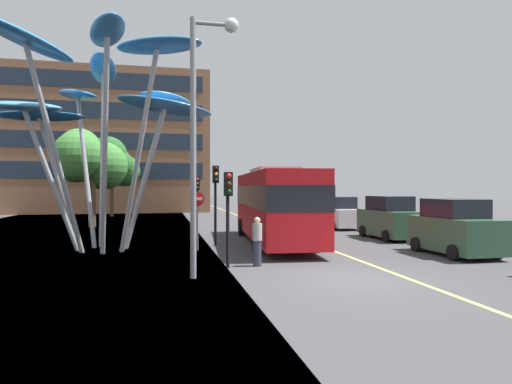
{
  "coord_description": "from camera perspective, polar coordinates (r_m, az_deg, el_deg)",
  "views": [
    {
      "loc": [
        -5.44,
        -12.48,
        2.72
      ],
      "look_at": [
        -1.29,
        7.15,
        2.5
      ],
      "focal_mm": 31.37,
      "sensor_mm": 36.0,
      "label": 1
    }
  ],
  "objects": [
    {
      "name": "tree_pavement_near",
      "position": [
        32.84,
        -20.86,
        3.93
      ],
      "size": [
        4.87,
        4.48,
        6.74
      ],
      "color": "brown",
      "rests_on": "ground"
    },
    {
      "name": "backdrop_building",
      "position": [
        54.64,
        -20.78,
        5.75
      ],
      "size": [
        26.85,
        12.08,
        15.27
      ],
      "color": "brown",
      "rests_on": "ground"
    },
    {
      "name": "street_lamp",
      "position": [
        13.62,
        -6.72,
        10.05
      ],
      "size": [
        1.46,
        0.44,
        7.82
      ],
      "color": "gray",
      "rests_on": "ground"
    },
    {
      "name": "traffic_light_island_mid",
      "position": [
        26.84,
        -7.51,
        -0.02
      ],
      "size": [
        0.28,
        0.42,
        3.32
      ],
      "color": "black",
      "rests_on": "ground"
    },
    {
      "name": "leaf_sculpture",
      "position": [
        20.81,
        -19.29,
        12.03
      ],
      "size": [
        9.71,
        10.36,
        9.03
      ],
      "color": "#9EA0A5",
      "rests_on": "ground"
    },
    {
      "name": "ground",
      "position": [
        13.64,
        8.82,
        -11.09
      ],
      "size": [
        120.0,
        240.0,
        0.1
      ],
      "color": "#424244"
    },
    {
      "name": "car_parked_far",
      "position": [
        24.56,
        16.65,
        -3.29
      ],
      "size": [
        1.97,
        4.2,
        2.25
      ],
      "color": "#2D5138",
      "rests_on": "ground"
    },
    {
      "name": "pedestrian",
      "position": [
        15.45,
        0.15,
        -6.33
      ],
      "size": [
        0.34,
        0.34,
        1.69
      ],
      "color": "#2D3342",
      "rests_on": "ground"
    },
    {
      "name": "car_side_street",
      "position": [
        30.19,
        10.43,
        -2.7
      ],
      "size": [
        1.96,
        4.56,
        2.08
      ],
      "color": "silver",
      "rests_on": "ground"
    },
    {
      "name": "no_entry_sign",
      "position": [
        19.29,
        -7.47,
        -2.48
      ],
      "size": [
        0.6,
        0.12,
        2.51
      ],
      "color": "gray",
      "rests_on": "ground"
    },
    {
      "name": "red_bus",
      "position": [
        21.75,
        2.29,
        -1.29
      ],
      "size": [
        3.45,
        11.73,
        3.64
      ],
      "color": "red",
      "rests_on": "ground"
    },
    {
      "name": "tree_pavement_far",
      "position": [
        43.1,
        -17.61,
        3.65
      ],
      "size": [
        4.56,
        4.65,
        7.33
      ],
      "color": "brown",
      "rests_on": "ground"
    },
    {
      "name": "car_parked_mid",
      "position": [
        19.62,
        23.96,
        -4.3
      ],
      "size": [
        2.05,
        3.99,
        2.25
      ],
      "color": "#2D5138",
      "rests_on": "ground"
    },
    {
      "name": "traffic_light_kerb_far",
      "position": [
        20.66,
        -5.18,
        0.53
      ],
      "size": [
        0.28,
        0.42,
        3.71
      ],
      "color": "black",
      "rests_on": "ground"
    },
    {
      "name": "traffic_light_kerb_near",
      "position": [
        14.93,
        -3.58,
        -0.81
      ],
      "size": [
        0.28,
        0.42,
        3.22
      ],
      "color": "black",
      "rests_on": "ground"
    }
  ]
}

